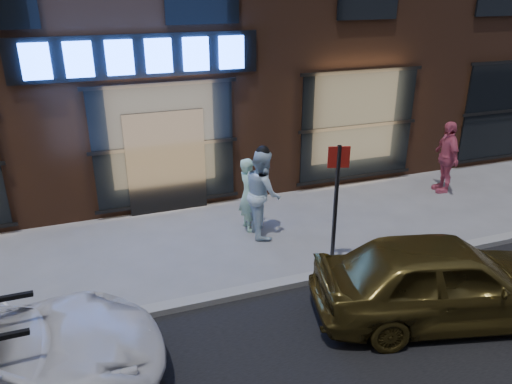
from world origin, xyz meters
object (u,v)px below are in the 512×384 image
passerby (446,157)px  gold_sedan (445,279)px  sign_post (336,196)px  man_bowtie (248,194)px  man_cap (263,193)px

passerby → gold_sedan: 5.64m
passerby → sign_post: sign_post is taller
man_bowtie → sign_post: (0.98, -2.05, 0.65)m
gold_sedan → man_cap: bearing=38.3°
man_cap → sign_post: size_ratio=0.78×
sign_post → man_cap: bearing=128.4°
man_bowtie → passerby: passerby is taller
man_bowtie → passerby: (5.46, 0.36, 0.11)m
man_bowtie → passerby: 5.47m
man_bowtie → gold_sedan: 4.44m
man_cap → passerby: bearing=-77.1°
man_cap → gold_sedan: (1.69, -3.72, -0.24)m
sign_post → man_bowtie: bearing=130.7°
passerby → gold_sedan: size_ratio=0.45×
gold_sedan → sign_post: sign_post is taller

